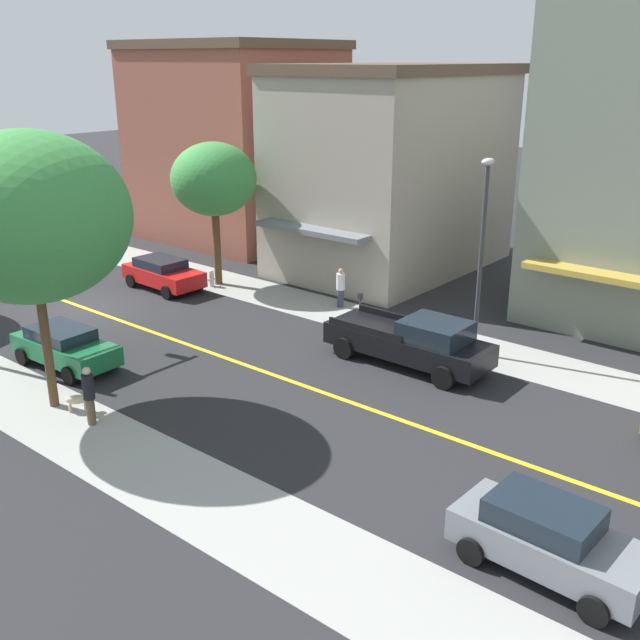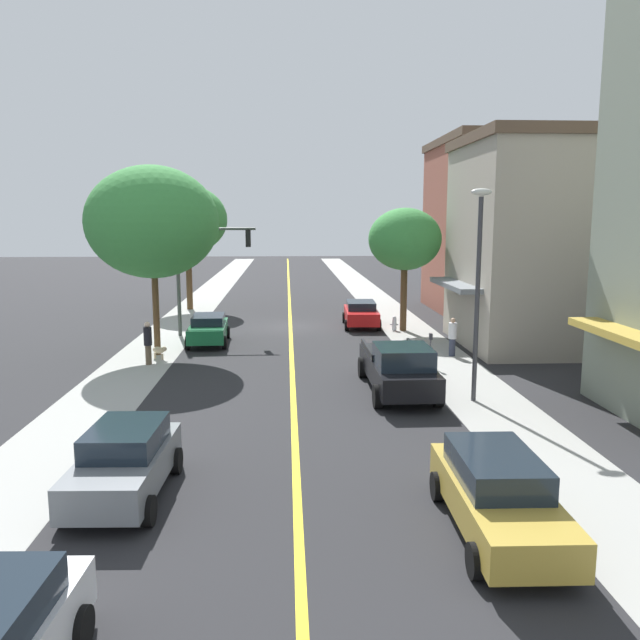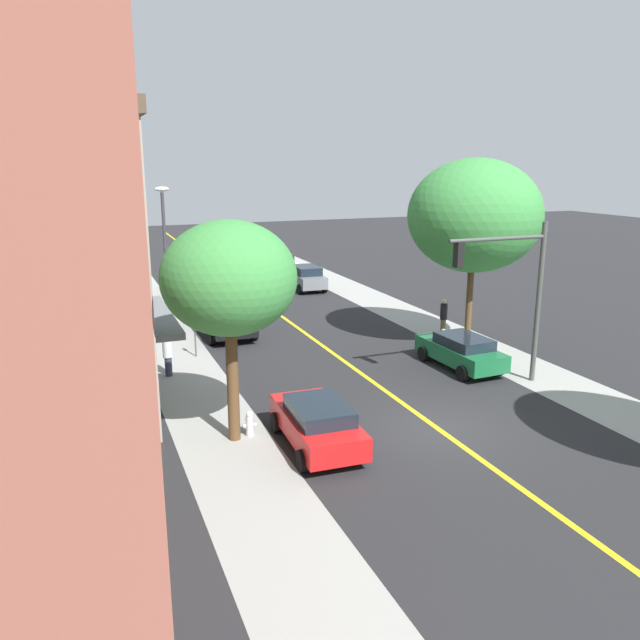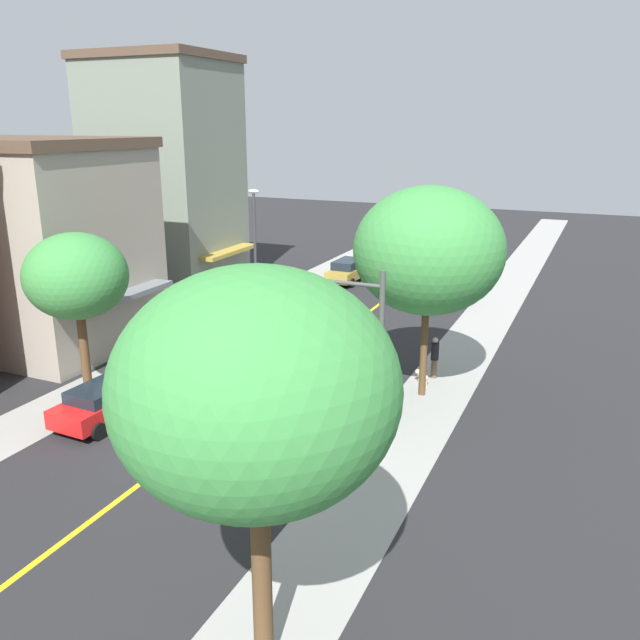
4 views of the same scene
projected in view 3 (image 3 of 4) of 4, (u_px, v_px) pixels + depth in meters
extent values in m
plane|color=#262628|center=(438.00, 429.00, 20.29)|extent=(140.00, 140.00, 0.00)
cube|color=#9E9E99|center=(238.00, 464.00, 17.92)|extent=(2.94, 126.00, 0.01)
cube|color=#9E9E99|center=(597.00, 401.00, 22.65)|extent=(2.94, 126.00, 0.01)
cube|color=yellow|center=(438.00, 429.00, 20.29)|extent=(0.20, 126.00, 0.00)
cube|color=slate|center=(157.00, 316.00, 22.35)|extent=(1.03, 6.04, 0.24)
cube|color=#B29338|center=(89.00, 271.00, 32.82)|extent=(1.01, 5.40, 0.24)
cylinder|color=brown|center=(233.00, 385.00, 19.13)|extent=(0.37, 0.37, 3.59)
ellipsoid|color=#3D8E42|center=(229.00, 278.00, 18.31)|extent=(4.01, 4.01, 3.41)
cylinder|color=brown|center=(469.00, 307.00, 28.75)|extent=(0.29, 0.29, 3.84)
ellipsoid|color=#3D8E42|center=(474.00, 216.00, 27.72)|extent=(5.90, 5.90, 5.02)
cylinder|color=silver|center=(250.00, 426.00, 19.72)|extent=(0.24, 0.24, 0.64)
sphere|color=silver|center=(249.00, 415.00, 19.63)|extent=(0.22, 0.22, 0.22)
cylinder|color=silver|center=(244.00, 426.00, 19.65)|extent=(0.10, 0.10, 0.10)
cylinder|color=silver|center=(255.00, 424.00, 19.77)|extent=(0.10, 0.10, 0.10)
cylinder|color=#4C4C51|center=(196.00, 343.00, 27.65)|extent=(0.07, 0.07, 1.19)
cube|color=#2D2D33|center=(195.00, 328.00, 27.47)|extent=(0.12, 0.18, 0.26)
cylinder|color=#474C47|center=(538.00, 303.00, 24.02)|extent=(0.20, 0.20, 6.22)
cylinder|color=#474C47|center=(498.00, 239.00, 22.66)|extent=(4.12, 0.14, 0.14)
cube|color=black|center=(459.00, 255.00, 22.19)|extent=(0.26, 0.32, 0.90)
sphere|color=red|center=(459.00, 247.00, 22.12)|extent=(0.20, 0.20, 0.20)
sphere|color=yellow|center=(459.00, 255.00, 22.19)|extent=(0.20, 0.20, 0.20)
sphere|color=green|center=(458.00, 263.00, 22.26)|extent=(0.20, 0.20, 0.20)
cylinder|color=#38383D|center=(166.00, 263.00, 31.34)|extent=(0.16, 0.16, 6.93)
ellipsoid|color=silver|center=(162.00, 189.00, 30.45)|extent=(0.70, 0.36, 0.24)
cube|color=red|center=(317.00, 425.00, 18.93)|extent=(1.99, 4.32, 0.70)
cube|color=#19232D|center=(319.00, 410.00, 18.60)|extent=(1.69, 2.36, 0.44)
cylinder|color=black|center=(276.00, 422.00, 20.02)|extent=(0.25, 0.65, 0.64)
cylinder|color=black|center=(329.00, 415.00, 20.59)|extent=(0.25, 0.65, 0.64)
cylinder|color=black|center=(302.00, 461.00, 17.45)|extent=(0.25, 0.65, 0.64)
cylinder|color=black|center=(362.00, 451.00, 18.02)|extent=(0.25, 0.65, 0.64)
cube|color=silver|center=(280.00, 264.00, 48.10)|extent=(1.91, 4.43, 0.72)
cube|color=#19232D|center=(281.00, 257.00, 47.75)|extent=(1.61, 2.42, 0.51)
cylinder|color=black|center=(265.00, 267.00, 49.24)|extent=(0.25, 0.65, 0.64)
cylinder|color=black|center=(286.00, 266.00, 49.78)|extent=(0.25, 0.65, 0.64)
cylinder|color=black|center=(274.00, 273.00, 46.60)|extent=(0.25, 0.65, 0.64)
cylinder|color=black|center=(296.00, 272.00, 47.14)|extent=(0.25, 0.65, 0.64)
cube|color=#B29338|center=(183.00, 282.00, 41.20)|extent=(1.83, 4.78, 0.71)
cube|color=#19232D|center=(183.00, 273.00, 40.83)|extent=(1.58, 2.59, 0.57)
cylinder|color=black|center=(167.00, 284.00, 42.42)|extent=(0.23, 0.64, 0.64)
cylinder|color=black|center=(193.00, 282.00, 43.00)|extent=(0.23, 0.64, 0.64)
cylinder|color=black|center=(173.00, 293.00, 39.57)|extent=(0.23, 0.64, 0.64)
cylinder|color=black|center=(201.00, 291.00, 40.16)|extent=(0.23, 0.64, 0.64)
cube|color=slate|center=(306.00, 279.00, 42.09)|extent=(1.87, 4.19, 0.75)
cube|color=#19232D|center=(307.00, 270.00, 41.74)|extent=(1.59, 2.29, 0.53)
cylinder|color=black|center=(288.00, 282.00, 43.15)|extent=(0.24, 0.65, 0.64)
cylinder|color=black|center=(311.00, 280.00, 43.70)|extent=(0.24, 0.65, 0.64)
cylinder|color=black|center=(300.00, 289.00, 40.66)|extent=(0.24, 0.65, 0.64)
cylinder|color=black|center=(325.00, 288.00, 41.21)|extent=(0.24, 0.65, 0.64)
cube|color=#196638|center=(460.00, 353.00, 26.11)|extent=(1.90, 4.32, 0.68)
cube|color=#19232D|center=(464.00, 341.00, 25.78)|extent=(1.62, 2.35, 0.42)
cylinder|color=black|center=(423.00, 354.00, 27.10)|extent=(0.24, 0.65, 0.64)
cylinder|color=black|center=(457.00, 349.00, 27.78)|extent=(0.24, 0.65, 0.64)
cylinder|color=black|center=(463.00, 373.00, 24.61)|extent=(0.24, 0.65, 0.64)
cylinder|color=black|center=(498.00, 368.00, 25.28)|extent=(0.24, 0.65, 0.64)
cube|color=black|center=(222.00, 317.00, 31.61)|extent=(2.05, 6.13, 0.79)
cube|color=#19232D|center=(217.00, 298.00, 32.42)|extent=(1.87, 2.21, 0.69)
cube|color=black|center=(209.00, 314.00, 30.04)|extent=(0.12, 3.18, 0.24)
cube|color=black|center=(246.00, 310.00, 30.71)|extent=(0.12, 3.18, 0.24)
cylinder|color=black|center=(195.00, 317.00, 33.21)|extent=(0.28, 0.80, 0.80)
cylinder|color=black|center=(232.00, 313.00, 33.94)|extent=(0.28, 0.80, 0.80)
cylinder|color=black|center=(212.00, 336.00, 29.47)|extent=(0.28, 0.80, 0.80)
cylinder|color=black|center=(253.00, 332.00, 30.19)|extent=(0.28, 0.80, 0.80)
cylinder|color=#33384C|center=(168.00, 366.00, 25.20)|extent=(0.29, 0.29, 0.80)
cylinder|color=silver|center=(167.00, 348.00, 25.01)|extent=(0.38, 0.38, 0.73)
sphere|color=tan|center=(167.00, 337.00, 24.89)|extent=(0.23, 0.23, 0.23)
cylinder|color=brown|center=(443.00, 328.00, 30.94)|extent=(0.26, 0.26, 0.85)
cylinder|color=black|center=(444.00, 312.00, 30.74)|extent=(0.35, 0.35, 0.78)
sphere|color=beige|center=(444.00, 301.00, 30.61)|extent=(0.24, 0.24, 0.24)
ellipsoid|color=#C6B28C|center=(451.00, 334.00, 29.90)|extent=(0.71, 0.63, 0.29)
sphere|color=#C6B28C|center=(444.00, 331.00, 29.97)|extent=(0.23, 0.23, 0.23)
cylinder|color=#C6B28C|center=(446.00, 339.00, 30.03)|extent=(0.10, 0.10, 0.27)
cylinder|color=#C6B28C|center=(456.00, 340.00, 29.91)|extent=(0.10, 0.10, 0.27)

